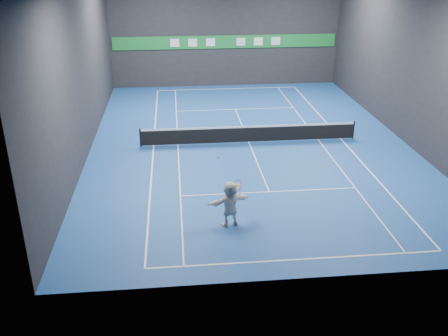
{
  "coord_description": "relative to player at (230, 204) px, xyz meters",
  "views": [
    {
      "loc": [
        -4.19,
        -26.72,
        10.44
      ],
      "look_at": [
        -2.15,
        -6.83,
        1.5
      ],
      "focal_mm": 40.0,
      "sensor_mm": 36.0,
      "label": 1
    }
  ],
  "objects": [
    {
      "name": "center_service_line",
      "position": [
        2.15,
        9.17,
        -0.96
      ],
      "size": [
        0.06,
        12.8,
        0.01
      ],
      "primitive_type": "cube",
      "color": "white",
      "rests_on": "ground"
    },
    {
      "name": "service_line_far",
      "position": [
        2.15,
        15.57,
        -0.96
      ],
      "size": [
        8.23,
        0.06,
        0.01
      ],
      "primitive_type": "cube",
      "color": "white",
      "rests_on": "ground"
    },
    {
      "name": "baseline_near",
      "position": [
        2.15,
        -2.72,
        -0.96
      ],
      "size": [
        10.98,
        0.08,
        0.01
      ],
      "primitive_type": "cube",
      "color": "white",
      "rests_on": "ground"
    },
    {
      "name": "player",
      "position": [
        0.0,
        0.0,
        0.0
      ],
      "size": [
        1.88,
        1.12,
        1.93
      ],
      "primitive_type": "imported",
      "rotation": [
        0.0,
        0.0,
        3.47
      ],
      "color": "white",
      "rests_on": "ground"
    },
    {
      "name": "sideline_singles_left",
      "position": [
        -1.96,
        9.17,
        -0.96
      ],
      "size": [
        0.06,
        23.78,
        0.01
      ],
      "primitive_type": "cube",
      "color": "white",
      "rests_on": "ground"
    },
    {
      "name": "wall_left",
      "position": [
        -6.85,
        9.17,
        3.53
      ],
      "size": [
        0.1,
        26.0,
        9.0
      ],
      "primitive_type": "cube",
      "color": "black",
      "rests_on": "ground"
    },
    {
      "name": "sideline_doubles_left",
      "position": [
        -3.34,
        9.17,
        -0.96
      ],
      "size": [
        0.08,
        23.78,
        0.01
      ],
      "primitive_type": "cube",
      "color": "white",
      "rests_on": "ground"
    },
    {
      "name": "wall_back",
      "position": [
        2.15,
        22.17,
        3.53
      ],
      "size": [
        18.0,
        0.1,
        9.0
      ],
      "primitive_type": "cube",
      "color": "black",
      "rests_on": "ground"
    },
    {
      "name": "tennis_racket",
      "position": [
        0.31,
        0.05,
        0.81
      ],
      "size": [
        0.43,
        0.35,
        0.62
      ],
      "color": "#B42013",
      "rests_on": "player"
    },
    {
      "name": "service_line_near",
      "position": [
        2.15,
        2.77,
        -0.96
      ],
      "size": [
        8.23,
        0.06,
        0.01
      ],
      "primitive_type": "cube",
      "color": "white",
      "rests_on": "ground"
    },
    {
      "name": "wall_right",
      "position": [
        11.15,
        9.17,
        3.53
      ],
      "size": [
        0.1,
        26.0,
        9.0
      ],
      "primitive_type": "cube",
      "color": "black",
      "rests_on": "ground"
    },
    {
      "name": "sponsor_banner",
      "position": [
        2.15,
        22.1,
        2.53
      ],
      "size": [
        17.64,
        0.11,
        1.0
      ],
      "color": "#1B7E31",
      "rests_on": "wall_back"
    },
    {
      "name": "baseline_far",
      "position": [
        2.15,
        21.06,
        -0.96
      ],
      "size": [
        10.98,
        0.08,
        0.01
      ],
      "primitive_type": "cube",
      "color": "white",
      "rests_on": "ground"
    },
    {
      "name": "tennis_net",
      "position": [
        2.15,
        9.17,
        -0.43
      ],
      "size": [
        12.5,
        0.1,
        1.07
      ],
      "color": "black",
      "rests_on": "ground"
    },
    {
      "name": "ground",
      "position": [
        2.15,
        9.17,
        -0.97
      ],
      "size": [
        26.0,
        26.0,
        0.0
      ],
      "primitive_type": "plane",
      "color": "#1A4792",
      "rests_on": "ground"
    },
    {
      "name": "tennis_ball",
      "position": [
        -0.43,
        0.25,
        1.94
      ],
      "size": [
        0.07,
        0.07,
        0.07
      ],
      "primitive_type": "sphere",
      "color": "#B6DE25",
      "rests_on": "player"
    },
    {
      "name": "sideline_doubles_right",
      "position": [
        7.64,
        9.17,
        -0.96
      ],
      "size": [
        0.08,
        23.78,
        0.01
      ],
      "primitive_type": "cube",
      "color": "white",
      "rests_on": "ground"
    },
    {
      "name": "wall_front",
      "position": [
        2.15,
        -3.83,
        3.53
      ],
      "size": [
        18.0,
        0.1,
        9.0
      ],
      "primitive_type": "cube",
      "color": "black",
      "rests_on": "ground"
    },
    {
      "name": "sideline_singles_right",
      "position": [
        6.26,
        9.17,
        -0.96
      ],
      "size": [
        0.06,
        23.78,
        0.01
      ],
      "primitive_type": "cube",
      "color": "white",
      "rests_on": "ground"
    }
  ]
}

